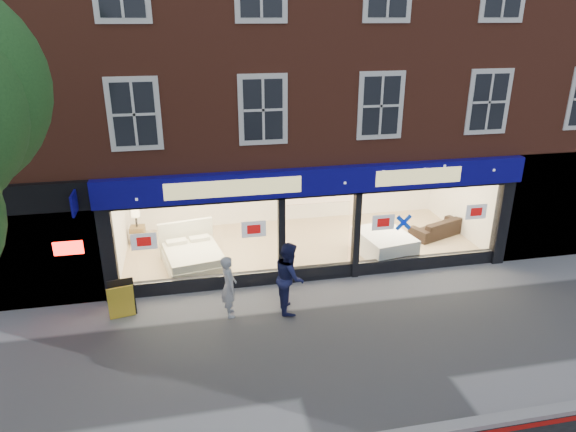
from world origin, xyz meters
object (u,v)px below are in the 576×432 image
object	(u,v)px
display_bed	(193,256)
mattress_stack	(384,244)
pedestrian_blue	(289,277)
sofa	(437,227)
a_board	(122,300)
pedestrian_grey	(229,286)

from	to	relation	value
display_bed	mattress_stack	bearing A→B (deg)	-14.16
mattress_stack	pedestrian_blue	bearing A→B (deg)	-145.65
sofa	a_board	world-z (taller)	a_board
a_board	pedestrian_blue	xyz separation A→B (m)	(4.07, -0.45, 0.43)
mattress_stack	pedestrian_blue	size ratio (longest dim) A/B	1.07
pedestrian_grey	pedestrian_blue	world-z (taller)	pedestrian_blue
display_bed	pedestrian_blue	bearing A→B (deg)	-60.04
a_board	pedestrian_blue	world-z (taller)	pedestrian_blue
mattress_stack	a_board	world-z (taller)	a_board
display_bed	pedestrian_blue	xyz separation A→B (m)	(2.31, -2.72, 0.50)
mattress_stack	pedestrian_blue	xyz separation A→B (m)	(-3.42, -2.34, 0.47)
sofa	pedestrian_grey	world-z (taller)	pedestrian_grey
a_board	pedestrian_grey	world-z (taller)	pedestrian_grey
pedestrian_grey	sofa	bearing A→B (deg)	-67.80
display_bed	pedestrian_grey	world-z (taller)	pedestrian_grey
display_bed	a_board	world-z (taller)	display_bed
a_board	pedestrian_blue	bearing A→B (deg)	-17.06
mattress_stack	sofa	bearing A→B (deg)	24.83
mattress_stack	pedestrian_grey	size ratio (longest dim) A/B	1.23
sofa	a_board	size ratio (longest dim) A/B	2.06
display_bed	pedestrian_grey	xyz separation A→B (m)	(0.82, -2.67, 0.38)
mattress_stack	a_board	bearing A→B (deg)	-165.87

